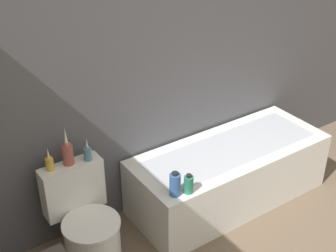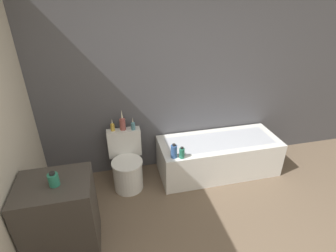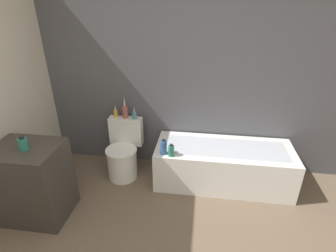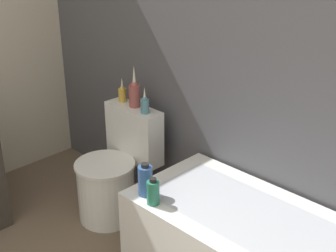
{
  "view_description": "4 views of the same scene",
  "coord_description": "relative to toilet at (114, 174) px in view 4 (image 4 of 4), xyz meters",
  "views": [
    {
      "loc": [
        -1.55,
        -0.56,
        2.56
      ],
      "look_at": [
        -0.03,
        1.69,
        1.0
      ],
      "focal_mm": 50.0,
      "sensor_mm": 36.0,
      "label": 1
    },
    {
      "loc": [
        -0.75,
        -1.06,
        2.41
      ],
      "look_at": [
        -0.12,
        1.58,
        0.96
      ],
      "focal_mm": 28.0,
      "sensor_mm": 36.0,
      "label": 2
    },
    {
      "loc": [
        0.37,
        -1.02,
        2.17
      ],
      "look_at": [
        -0.01,
        1.69,
        0.82
      ],
      "focal_mm": 28.0,
      "sensor_mm": 36.0,
      "label": 3
    },
    {
      "loc": [
        1.58,
        0.1,
        1.89
      ],
      "look_at": [
        0.05,
        1.64,
        0.93
      ],
      "focal_mm": 50.0,
      "sensor_mm": 36.0,
      "label": 4
    }
  ],
  "objects": [
    {
      "name": "shampoo_bottle_short",
      "position": [
        0.67,
        -0.27,
        0.27
      ],
      "size": [
        0.07,
        0.07,
        0.15
      ],
      "color": "#267259",
      "rests_on": "bathtub"
    },
    {
      "name": "shampoo_bottle_tall",
      "position": [
        0.58,
        -0.24,
        0.29
      ],
      "size": [
        0.08,
        0.08,
        0.19
      ],
      "color": "#335999",
      "rests_on": "bathtub"
    },
    {
      "name": "vase_bronze",
      "position": [
        0.13,
        0.17,
        0.5
      ],
      "size": [
        0.06,
        0.06,
        0.18
      ],
      "color": "teal",
      "rests_on": "toilet"
    },
    {
      "name": "wall_back_tiled",
      "position": [
        0.63,
        0.39,
        0.99
      ],
      "size": [
        6.4,
        0.06,
        2.6
      ],
      "color": "#4C4C51",
      "rests_on": "ground_plane"
    },
    {
      "name": "vase_gold",
      "position": [
        -0.13,
        0.21,
        0.5
      ],
      "size": [
        0.06,
        0.06,
        0.17
      ],
      "color": "gold",
      "rests_on": "toilet"
    },
    {
      "name": "vase_silver",
      "position": [
        0.0,
        0.2,
        0.53
      ],
      "size": [
        0.08,
        0.08,
        0.28
      ],
      "color": "#994C47",
      "rests_on": "toilet"
    },
    {
      "name": "toilet",
      "position": [
        0.0,
        0.0,
        0.0
      ],
      "size": [
        0.44,
        0.54,
        0.74
      ],
      "color": "white",
      "rests_on": "ground"
    }
  ]
}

